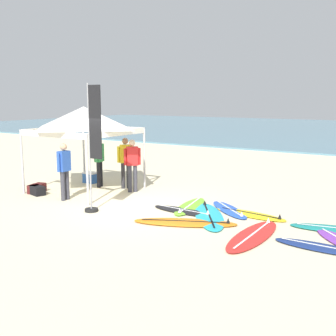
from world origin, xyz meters
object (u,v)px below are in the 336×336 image
(person_green, at_px, (99,158))
(surfboard_navy, at_px, (321,247))
(surfboard_orange, at_px, (185,222))
(surfboard_black, at_px, (183,211))
(surfboard_yellow, at_px, (251,214))
(surfboard_lime, at_px, (190,206))
(banner_flag, at_px, (93,154))
(person_yellow, at_px, (125,159))
(person_red, at_px, (132,162))
(surfboard_blue, at_px, (229,210))
(person_blue, at_px, (64,167))
(canopy_tent, at_px, (84,118))
(cooler_box, at_px, (91,177))
(gear_bag_near_tent, at_px, (37,190))
(gear_bag_by_pole, at_px, (37,188))
(surfboard_red, at_px, (253,235))
(surfboard_cyan, at_px, (209,216))

(person_green, bearing_deg, surfboard_navy, -15.46)
(surfboard_orange, distance_m, surfboard_black, 1.05)
(surfboard_orange, height_order, person_green, person_green)
(surfboard_yellow, height_order, surfboard_lime, same)
(surfboard_lime, height_order, banner_flag, banner_flag)
(person_yellow, distance_m, person_red, 0.62)
(surfboard_yellow, distance_m, surfboard_orange, 1.86)
(surfboard_navy, height_order, surfboard_blue, same)
(surfboard_navy, relative_size, surfboard_black, 1.00)
(surfboard_blue, bearing_deg, person_green, 174.48)
(surfboard_blue, distance_m, person_blue, 4.99)
(canopy_tent, bearing_deg, cooler_box, 126.17)
(surfboard_yellow, distance_m, surfboard_lime, 1.74)
(surfboard_navy, bearing_deg, surfboard_yellow, 143.88)
(canopy_tent, bearing_deg, surfboard_lime, -1.07)
(surfboard_black, height_order, gear_bag_near_tent, gear_bag_near_tent)
(banner_flag, bearing_deg, person_yellow, 112.09)
(surfboard_black, distance_m, person_red, 3.06)
(gear_bag_by_pole, bearing_deg, person_green, 57.64)
(person_blue, bearing_deg, surfboard_red, -2.03)
(surfboard_black, bearing_deg, banner_flag, -147.97)
(person_green, bearing_deg, canopy_tent, -90.55)
(person_red, height_order, gear_bag_near_tent, person_red)
(person_green, height_order, banner_flag, banner_flag)
(surfboard_red, distance_m, person_green, 6.81)
(surfboard_lime, distance_m, surfboard_black, 0.52)
(surfboard_lime, distance_m, person_blue, 3.91)
(person_blue, bearing_deg, gear_bag_near_tent, 179.25)
(surfboard_cyan, xyz_separation_m, person_yellow, (-3.96, 1.62, 0.95))
(person_red, bearing_deg, surfboard_black, -25.10)
(surfboard_yellow, height_order, gear_bag_by_pole, gear_bag_by_pole)
(surfboard_blue, distance_m, gear_bag_near_tent, 6.12)
(surfboard_orange, height_order, surfboard_black, same)
(person_blue, distance_m, person_red, 2.21)
(surfboard_orange, relative_size, surfboard_red, 1.03)
(surfboard_lime, bearing_deg, surfboard_blue, 13.55)
(surfboard_lime, bearing_deg, gear_bag_by_pole, -168.67)
(person_yellow, bearing_deg, gear_bag_near_tent, -128.63)
(surfboard_yellow, bearing_deg, surfboard_navy, -36.12)
(canopy_tent, bearing_deg, gear_bag_by_pole, -135.49)
(surfboard_navy, distance_m, person_red, 6.80)
(person_green, relative_size, gear_bag_by_pole, 2.85)
(person_yellow, xyz_separation_m, cooler_box, (-1.66, 0.06, -0.79))
(surfboard_orange, relative_size, surfboard_lime, 1.22)
(surfboard_cyan, relative_size, person_yellow, 1.48)
(surfboard_yellow, distance_m, surfboard_cyan, 1.11)
(person_red, height_order, banner_flag, banner_flag)
(surfboard_navy, height_order, surfboard_lime, same)
(canopy_tent, height_order, gear_bag_near_tent, canopy_tent)
(surfboard_orange, bearing_deg, person_yellow, 146.90)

